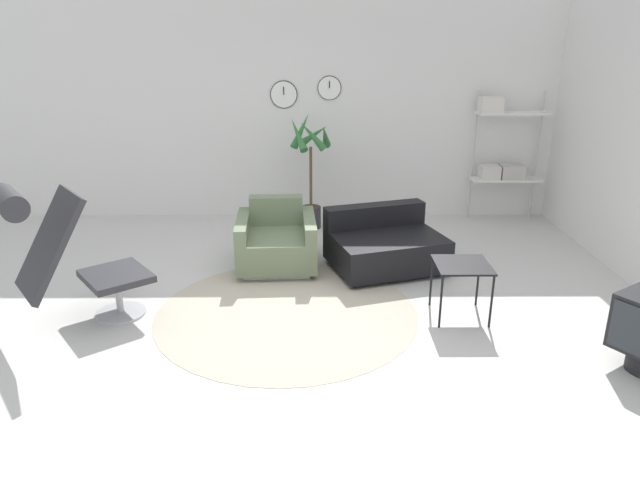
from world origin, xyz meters
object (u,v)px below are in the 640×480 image
at_px(armchair_red, 277,243).
at_px(side_table, 462,269).
at_px(lounge_chair, 62,246).
at_px(shelf_unit, 501,149).
at_px(couch_low, 384,247).
at_px(potted_plant, 310,173).

height_order(armchair_red, side_table, armchair_red).
relative_size(lounge_chair, side_table, 2.55).
bearing_deg(shelf_unit, couch_low, -135.18).
distance_m(lounge_chair, shelf_unit, 5.35).
bearing_deg(potted_plant, side_table, -61.77).
height_order(potted_plant, shelf_unit, shelf_unit).
bearing_deg(side_table, potted_plant, 118.23).
bearing_deg(lounge_chair, side_table, 55.11).
height_order(side_table, shelf_unit, shelf_unit).
bearing_deg(couch_low, shelf_unit, -152.62).
distance_m(lounge_chair, side_table, 3.33).
relative_size(potted_plant, shelf_unit, 0.86).
xyz_separation_m(lounge_chair, couch_low, (2.78, 1.31, -0.50)).
xyz_separation_m(lounge_chair, armchair_red, (1.64, 1.37, -0.48)).
xyz_separation_m(lounge_chair, side_table, (3.32, 0.19, -0.29)).
bearing_deg(couch_low, lounge_chair, 7.82).
bearing_deg(lounge_chair, shelf_unit, 85.54).
height_order(lounge_chair, couch_low, lounge_chair).
distance_m(lounge_chair, couch_low, 3.12).
height_order(couch_low, side_table, couch_low).
distance_m(armchair_red, potted_plant, 1.42).
height_order(lounge_chair, shelf_unit, shelf_unit).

